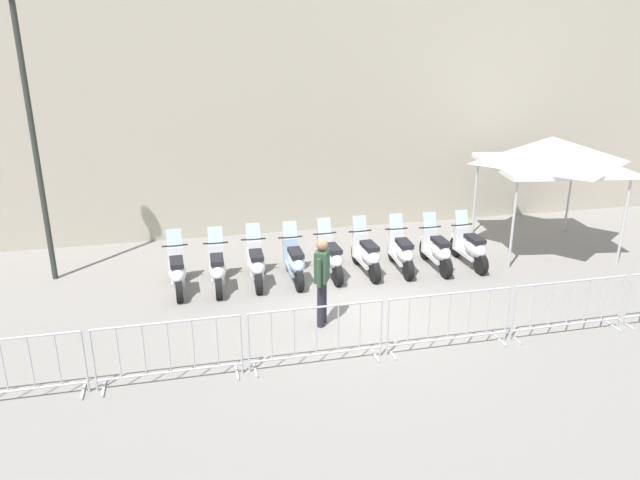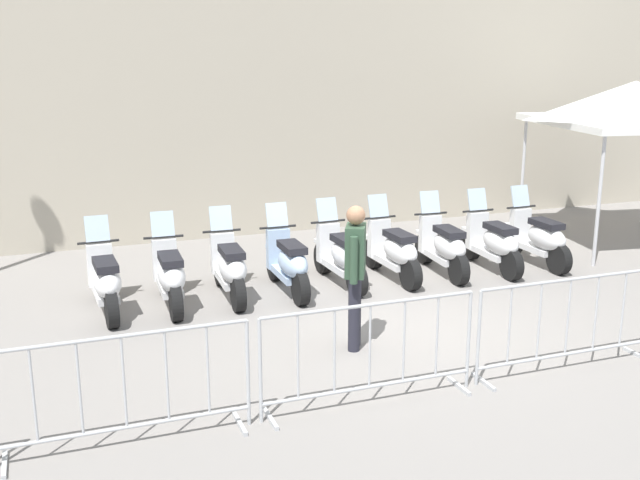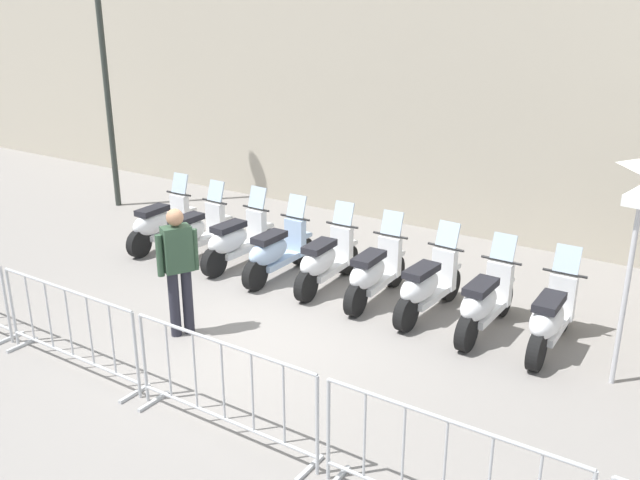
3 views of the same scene
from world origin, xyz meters
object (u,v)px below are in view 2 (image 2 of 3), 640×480
object	(u,v)px
barrier_segment_2	(370,355)
motorcycle_6	(444,247)
motorcycle_4	(342,256)
motorcycle_0	(105,282)
canopy_tent	(634,103)
motorcycle_1	(170,276)
motorcycle_5	(394,251)
officer_near_row_end	(355,269)
motorcycle_8	(539,239)
barrier_segment_3	(567,325)
motorcycle_7	(493,243)
barrier_segment_1	(125,392)
motorcycle_3	(289,263)
motorcycle_2	(230,268)

from	to	relation	value
barrier_segment_2	motorcycle_6	bearing A→B (deg)	60.54
motorcycle_4	motorcycle_6	size ratio (longest dim) A/B	0.99
motorcycle_0	canopy_tent	size ratio (longest dim) A/B	0.57
barrier_segment_2	motorcycle_1	bearing A→B (deg)	120.01
motorcycle_5	officer_near_row_end	xyz separation A→B (m)	(-1.24, -2.50, 0.53)
motorcycle_8	canopy_tent	distance (m)	3.25
barrier_segment_2	canopy_tent	size ratio (longest dim) A/B	0.75
barrier_segment_3	barrier_segment_2	bearing A→B (deg)	-171.06
motorcycle_6	canopy_tent	size ratio (longest dim) A/B	0.58
motorcycle_6	motorcycle_7	world-z (taller)	same
barrier_segment_2	canopy_tent	bearing A→B (deg)	40.80
motorcycle_7	barrier_segment_3	world-z (taller)	motorcycle_7
motorcycle_1	motorcycle_7	distance (m)	5.13
motorcycle_1	barrier_segment_1	size ratio (longest dim) A/B	0.76
motorcycle_8	officer_near_row_end	size ratio (longest dim) A/B	0.99
motorcycle_6	motorcycle_0	bearing A→B (deg)	-170.79
motorcycle_3	motorcycle_6	bearing A→B (deg)	9.78
motorcycle_5	motorcycle_6	size ratio (longest dim) A/B	0.99
motorcycle_3	officer_near_row_end	world-z (taller)	officer_near_row_end
motorcycle_1	officer_near_row_end	size ratio (longest dim) A/B	1.00
motorcycle_7	motorcycle_3	bearing A→B (deg)	-171.68
motorcycle_5	barrier_segment_1	distance (m)	5.74
motorcycle_2	motorcycle_0	bearing A→B (deg)	-169.73
officer_near_row_end	motorcycle_8	bearing A→B (deg)	36.49
motorcycle_3	motorcycle_8	distance (m)	4.28
motorcycle_4	officer_near_row_end	size ratio (longest dim) A/B	0.99
motorcycle_2	motorcycle_6	distance (m)	3.42
motorcycle_6	barrier_segment_2	bearing A→B (deg)	-119.46
motorcycle_0	motorcycle_3	bearing A→B (deg)	8.64
barrier_segment_1	canopy_tent	xyz separation A→B (m)	(8.58, 5.75, 1.99)
motorcycle_2	officer_near_row_end	world-z (taller)	officer_near_row_end
barrier_segment_1	officer_near_row_end	bearing A→B (deg)	35.45
motorcycle_2	motorcycle_3	distance (m)	0.86
motorcycle_8	motorcycle_2	bearing A→B (deg)	-172.03
motorcycle_0	officer_near_row_end	xyz separation A→B (m)	(2.98, -1.79, 0.53)
motorcycle_0	motorcycle_4	distance (m)	3.42
motorcycle_0	motorcycle_2	distance (m)	1.71
motorcycle_5	officer_near_row_end	bearing A→B (deg)	-116.38
motorcycle_4	officer_near_row_end	xyz separation A→B (m)	(-0.39, -2.39, 0.53)
motorcycle_3	motorcycle_5	distance (m)	1.72
motorcycle_5	canopy_tent	bearing A→B (deg)	16.70
motorcycle_0	barrier_segment_1	xyz separation A→B (m)	(0.43, -3.60, 0.07)
motorcycle_4	motorcycle_7	xyz separation A→B (m)	(2.55, 0.28, 0.00)
motorcycle_1	motorcycle_4	xyz separation A→B (m)	(2.52, 0.50, 0.00)
motorcycle_1	motorcycle_5	bearing A→B (deg)	10.36
barrier_segment_2	motorcycle_7	bearing A→B (deg)	52.56
motorcycle_6	motorcycle_3	bearing A→B (deg)	-170.22
motorcycle_0	motorcycle_6	world-z (taller)	same
motorcycle_2	motorcycle_8	distance (m)	5.14
motorcycle_6	barrier_segment_3	distance (m)	3.69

